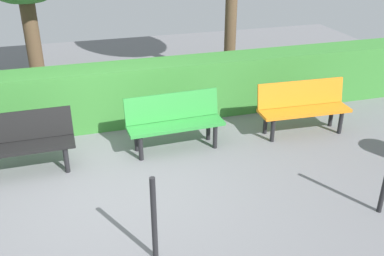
{
  "coord_description": "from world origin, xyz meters",
  "views": [
    {
      "loc": [
        0.41,
        5.02,
        3.29
      ],
      "look_at": [
        -1.2,
        -0.38,
        0.55
      ],
      "focal_mm": 40.85,
      "sensor_mm": 36.0,
      "label": 1
    }
  ],
  "objects": [
    {
      "name": "bench_orange",
      "position": [
        -3.25,
        -0.83,
        0.48
      ],
      "size": [
        1.54,
        0.52,
        0.86
      ],
      "rotation": [
        0.0,
        0.0,
        -0.05
      ],
      "color": "orange",
      "rests_on": "ground_plane"
    },
    {
      "name": "bench_black",
      "position": [
        1.16,
        -0.82,
        0.48
      ],
      "size": [
        1.45,
        0.47,
        0.86
      ],
      "rotation": [
        0.0,
        0.0,
        0.01
      ],
      "color": "black",
      "rests_on": "ground_plane"
    },
    {
      "name": "railing_post_mid",
      "position": [
        -0.25,
        1.46,
        0.5
      ],
      "size": [
        0.06,
        0.06,
        1.0
      ],
      "primitive_type": "cylinder",
      "color": "black",
      "rests_on": "ground_plane"
    },
    {
      "name": "bench_green",
      "position": [
        -1.07,
        -0.89,
        0.48
      ],
      "size": [
        1.5,
        0.51,
        0.86
      ],
      "rotation": [
        0.0,
        0.0,
        0.04
      ],
      "color": "#2D8C38",
      "rests_on": "ground_plane"
    },
    {
      "name": "hedge_row",
      "position": [
        -0.98,
        -2.07,
        0.51
      ],
      "size": [
        11.84,
        0.67,
        1.03
      ],
      "primitive_type": "cube",
      "color": "#387F33",
      "rests_on": "ground_plane"
    },
    {
      "name": "ground_plane",
      "position": [
        0.0,
        0.0,
        0.0
      ],
      "size": [
        16.0,
        16.0,
        0.0
      ],
      "primitive_type": "plane",
      "color": "slate"
    }
  ]
}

